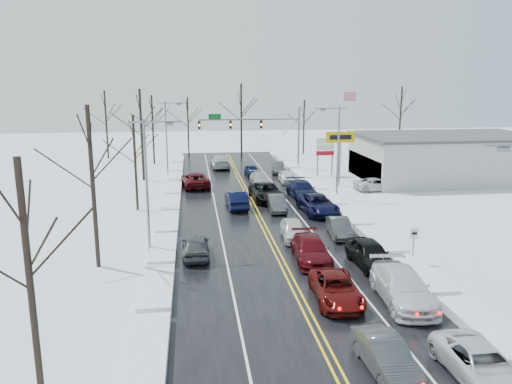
{
  "coord_description": "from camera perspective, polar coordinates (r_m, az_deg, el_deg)",
  "views": [
    {
      "loc": [
        -5.5,
        -36.44,
        11.32
      ],
      "look_at": [
        -0.42,
        2.88,
        2.5
      ],
      "focal_mm": 35.0,
      "sensor_mm": 36.0,
      "label": 1
    }
  ],
  "objects": [
    {
      "name": "queued_car_8",
      "position": [
        60.91,
        -0.45,
        1.83
      ],
      "size": [
        1.8,
        4.03,
        1.35
      ],
      "primitive_type": "imported",
      "rotation": [
        0.0,
        0.0,
        0.05
      ],
      "color": "black",
      "rests_on": "ground"
    },
    {
      "name": "tree_far_a",
      "position": [
        77.58,
        -16.82,
        8.81
      ],
      "size": [
        4.0,
        4.0,
        10.0
      ],
      "color": "#2D231C",
      "rests_on": "ground"
    },
    {
      "name": "flagpole",
      "position": [
        69.79,
        9.99,
        7.92
      ],
      "size": [
        1.87,
        1.2,
        10.0
      ],
      "color": "silver",
      "rests_on": "ground"
    },
    {
      "name": "tree_far_e",
      "position": [
        84.47,
        16.24,
        9.35
      ],
      "size": [
        4.2,
        4.2,
        10.5
      ],
      "color": "#2D231C",
      "rests_on": "ground"
    },
    {
      "name": "queued_car_13",
      "position": [
        37.93,
        9.49,
        -5.0
      ],
      "size": [
        1.82,
        4.22,
        1.35
      ],
      "primitive_type": "imported",
      "rotation": [
        0.0,
        0.0,
        -0.1
      ],
      "color": "#383B3D",
      "rests_on": "ground"
    },
    {
      "name": "tree_far_b",
      "position": [
        77.61,
        -7.8,
        8.71
      ],
      "size": [
        3.6,
        3.6,
        9.0
      ],
      "color": "#2D231C",
      "rests_on": "ground"
    },
    {
      "name": "queued_car_10",
      "position": [
        22.38,
        24.22,
        -19.05
      ],
      "size": [
        2.3,
        4.91,
        1.36
      ],
      "primitive_type": "imported",
      "rotation": [
        0.0,
        0.0,
        0.01
      ],
      "color": "silver",
      "rests_on": "ground"
    },
    {
      "name": "streetlight_ne",
      "position": [
        48.82,
        9.16,
        5.31
      ],
      "size": [
        3.2,
        0.25,
        9.0
      ],
      "color": "slate",
      "rests_on": "ground"
    },
    {
      "name": "oncoming_car_1",
      "position": [
        54.97,
        -6.92,
        0.57
      ],
      "size": [
        3.36,
        6.16,
        1.64
      ],
      "primitive_type": "imported",
      "rotation": [
        0.0,
        0.0,
        3.25
      ],
      "color": "#45090F",
      "rests_on": "ground"
    },
    {
      "name": "queued_car_5",
      "position": [
        44.67,
        2.4,
        -2.15
      ],
      "size": [
        1.68,
        4.29,
        1.39
      ],
      "primitive_type": "imported",
      "rotation": [
        0.0,
        0.0,
        -0.05
      ],
      "color": "#3D4042",
      "rests_on": "ground"
    },
    {
      "name": "traffic_signal_mast",
      "position": [
        65.31,
        0.55,
        7.41
      ],
      "size": [
        13.28,
        0.39,
        8.0
      ],
      "color": "slate",
      "rests_on": "ground"
    },
    {
      "name": "oncoming_car_2",
      "position": [
        66.93,
        -4.11,
        2.78
      ],
      "size": [
        2.56,
        5.98,
        1.72
      ],
      "primitive_type": "imported",
      "rotation": [
        0.0,
        0.0,
        3.17
      ],
      "color": "silver",
      "rests_on": "ground"
    },
    {
      "name": "queued_car_4",
      "position": [
        36.84,
        4.29,
        -5.39
      ],
      "size": [
        1.95,
        4.29,
        1.43
      ],
      "primitive_type": "imported",
      "rotation": [
        0.0,
        0.0,
        -0.06
      ],
      "color": "silver",
      "rests_on": "ground"
    },
    {
      "name": "queued_car_3",
      "position": [
        32.64,
        6.26,
        -7.83
      ],
      "size": [
        2.42,
        5.36,
        1.52
      ],
      "primitive_type": "imported",
      "rotation": [
        0.0,
        0.0,
        -0.06
      ],
      "color": "#4C0A10",
      "rests_on": "ground"
    },
    {
      "name": "queued_car_11",
      "position": [
        27.87,
        16.33,
        -11.96
      ],
      "size": [
        2.8,
        5.99,
        1.69
      ],
      "primitive_type": "imported",
      "rotation": [
        0.0,
        0.0,
        -0.07
      ],
      "color": "silver",
      "rests_on": "ground"
    },
    {
      "name": "parked_car_1",
      "position": [
        58.47,
        15.55,
        0.92
      ],
      "size": [
        2.39,
        4.95,
        1.39
      ],
      "primitive_type": "imported",
      "rotation": [
        0.0,
        0.0,
        -0.1
      ],
      "color": "black",
      "rests_on": "ground"
    },
    {
      "name": "tree_left_b",
      "position": [
        31.33,
        -18.37,
        3.95
      ],
      "size": [
        4.0,
        4.0,
        10.0
      ],
      "color": "#2D231C",
      "rests_on": "ground"
    },
    {
      "name": "snow_bank_left",
      "position": [
        40.13,
        -10.08,
        -4.04
      ],
      "size": [
        1.72,
        72.0,
        0.5
      ],
      "primitive_type": "cube",
      "color": "white",
      "rests_on": "ground"
    },
    {
      "name": "parked_car_0",
      "position": [
        54.37,
        13.63,
        0.17
      ],
      "size": [
        4.89,
        2.41,
        1.34
      ],
      "primitive_type": "imported",
      "rotation": [
        0.0,
        0.0,
        1.61
      ],
      "color": "silver",
      "rests_on": "ground"
    },
    {
      "name": "speed_limit_sign",
      "position": [
        33.02,
        17.6,
        -5.13
      ],
      "size": [
        0.55,
        0.09,
        2.35
      ],
      "color": "slate",
      "rests_on": "ground"
    },
    {
      "name": "queued_car_6",
      "position": [
        48.52,
        1.24,
        -0.95
      ],
      "size": [
        3.16,
        6.14,
        1.66
      ],
      "primitive_type": "imported",
      "rotation": [
        0.0,
        0.0,
        0.07
      ],
      "color": "black",
      "rests_on": "ground"
    },
    {
      "name": "streetlight_sw",
      "position": [
        33.11,
        -12.09,
        1.8
      ],
      "size": [
        3.2,
        0.25,
        9.0
      ],
      "color": "slate",
      "rests_on": "ground"
    },
    {
      "name": "streetlight_nw",
      "position": [
        60.8,
        -10.03,
        6.68
      ],
      "size": [
        3.2,
        0.25,
        9.0
      ],
      "color": "slate",
      "rests_on": "ground"
    },
    {
      "name": "queued_car_12",
      "position": [
        32.37,
        12.83,
        -8.26
      ],
      "size": [
        2.17,
        4.93,
        1.65
      ],
      "primitive_type": "imported",
      "rotation": [
        0.0,
        0.0,
        0.04
      ],
      "color": "black",
      "rests_on": "ground"
    },
    {
      "name": "snow_bank_right",
      "position": [
        42.16,
        11.05,
        -3.27
      ],
      "size": [
        1.72,
        72.0,
        0.5
      ],
      "primitive_type": "cube",
      "color": "white",
      "rests_on": "ground"
    },
    {
      "name": "road_surface",
      "position": [
        40.45,
        0.75,
        -3.7
      ],
      "size": [
        14.0,
        84.0,
        0.01
      ],
      "primitive_type": "cube",
      "color": "black",
      "rests_on": "ground"
    },
    {
      "name": "queued_car_16",
      "position": [
        57.02,
        3.53,
        1.07
      ],
      "size": [
        1.8,
        4.11,
        1.38
      ],
      "primitive_type": "imported",
      "rotation": [
        0.0,
        0.0,
        -0.04
      ],
      "color": "white",
      "rests_on": "ground"
    },
    {
      "name": "tree_left_a",
      "position": [
        18.05,
        -24.86,
        -4.85
      ],
      "size": [
        3.6,
        3.6,
        9.0
      ],
      "color": "#2D231C",
      "rests_on": "ground"
    },
    {
      "name": "tree_left_e",
      "position": [
        70.8,
        -11.76,
        8.49
      ],
      "size": [
        3.8,
        3.8,
        9.5
      ],
      "color": "#2D231C",
      "rests_on": "ground"
    },
    {
      "name": "ground",
      "position": [
        38.55,
        1.17,
        -4.54
      ],
      "size": [
        160.0,
        160.0,
        0.0
      ],
      "primitive_type": "plane",
      "color": "silver",
      "rests_on": "ground"
    },
    {
      "name": "queued_car_14",
      "position": [
        44.13,
        7.04,
        -2.42
      ],
      "size": [
        2.91,
        5.91,
        1.61
      ],
      "primitive_type": "imported",
      "rotation": [
        0.0,
        0.0,
        0.04
      ],
      "color": "black",
      "rests_on": "ground"
    },
    {
      "name": "tree_left_c",
      "position": [
        45.04,
        -13.74,
        5.32
      ],
      "size": [
        3.4,
        3.4,
        8.5
      ],
      "color": "#2D231C",
      "rests_on": "ground"
    },
    {
      "name": "tires_plus_sign",
      "position": [
        55.19,
        9.6,
        5.78
      ],
      "size": [
        3.2,
        0.34,
        6.0
      ],
      "color": "slate",
      "rests_on": "ground"
    },
    {
      "name": "queued_car_17",
      "position": [
        63.05,
        2.5,
        2.19
      ],
      "size": [
        2.0,
        4.45,
        1.42
      ],
      "primitive_type": "imported",
      "rotation": [
        0.0,
        0.0,
        -0.12
      ],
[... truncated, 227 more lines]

